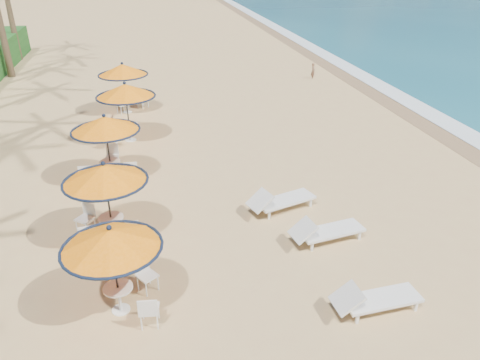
# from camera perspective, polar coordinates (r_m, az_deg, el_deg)

# --- Properties ---
(ground) EXTENTS (160.00, 160.00, 0.00)m
(ground) POSITION_cam_1_polar(r_m,az_deg,el_deg) (11.19, 11.16, -13.23)
(ground) COLOR tan
(ground) RESTS_ON ground
(foam_strip) EXTENTS (1.20, 140.00, 0.04)m
(foam_strip) POSITION_cam_1_polar(r_m,az_deg,el_deg) (23.19, 23.47, 6.60)
(foam_strip) COLOR white
(foam_strip) RESTS_ON ground
(wetsand_band) EXTENTS (1.40, 140.00, 0.02)m
(wetsand_band) POSITION_cam_1_polar(r_m,az_deg,el_deg) (22.70, 21.58, 6.54)
(wetsand_band) COLOR olive
(wetsand_band) RESTS_ON ground
(station_0) EXTENTS (2.08, 2.08, 2.17)m
(station_0) POSITION_cam_1_polar(r_m,az_deg,el_deg) (9.84, -14.95, -7.86)
(station_0) COLOR black
(station_0) RESTS_ON ground
(station_1) EXTENTS (2.19, 2.19, 2.28)m
(station_1) POSITION_cam_1_polar(r_m,az_deg,el_deg) (12.38, -16.25, -0.45)
(station_1) COLOR black
(station_1) RESTS_ON ground
(station_2) EXTENTS (2.23, 2.30, 2.32)m
(station_2) POSITION_cam_1_polar(r_m,az_deg,el_deg) (15.79, -16.04, 5.63)
(station_2) COLOR black
(station_2) RESTS_ON ground
(station_3) EXTENTS (2.33, 2.33, 2.43)m
(station_3) POSITION_cam_1_polar(r_m,az_deg,el_deg) (19.03, -13.95, 9.89)
(station_3) COLOR black
(station_3) RESTS_ON ground
(station_4) EXTENTS (2.29, 2.29, 2.39)m
(station_4) POSITION_cam_1_polar(r_m,az_deg,el_deg) (22.71, -13.97, 12.25)
(station_4) COLOR black
(station_4) RESTS_ON ground
(lounger_near) EXTENTS (2.02, 0.75, 0.71)m
(lounger_near) POSITION_cam_1_polar(r_m,az_deg,el_deg) (10.69, 15.96, -13.74)
(lounger_near) COLOR silver
(lounger_near) RESTS_ON ground
(lounger_mid) EXTENTS (2.13, 0.97, 0.74)m
(lounger_mid) POSITION_cam_1_polar(r_m,az_deg,el_deg) (12.63, 10.28, -6.09)
(lounger_mid) COLOR silver
(lounger_mid) RESTS_ON ground
(lounger_far) EXTENTS (2.22, 1.28, 0.76)m
(lounger_far) POSITION_cam_1_polar(r_m,az_deg,el_deg) (13.88, 4.82, -2.46)
(lounger_far) COLOR silver
(lounger_far) RESTS_ON ground
(person) EXTENTS (0.30, 0.40, 0.98)m
(person) POSITION_cam_1_polar(r_m,az_deg,el_deg) (28.84, 8.91, 13.08)
(person) COLOR brown
(person) RESTS_ON ground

